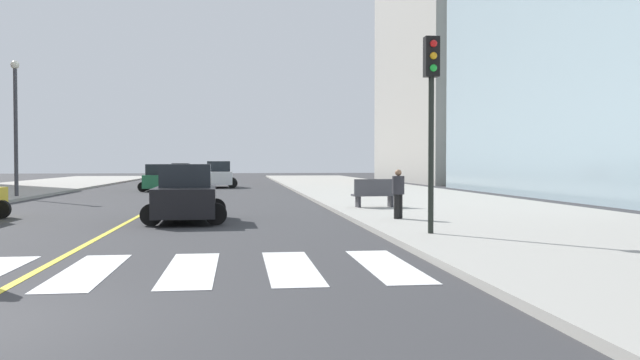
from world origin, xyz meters
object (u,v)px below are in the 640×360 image
at_px(traffic_light_near_corner, 431,96).
at_px(street_lamp, 16,116).
at_px(park_bench, 375,194).
at_px(car_white_fourth, 219,175).
at_px(pedestrian_waiting_east, 398,192).
at_px(car_red_fifth, 181,173).
at_px(car_green_third, 159,178).
at_px(car_black_second, 186,195).

bearing_deg(traffic_light_near_corner, street_lamp, -51.15).
height_order(park_bench, street_lamp, street_lamp).
relative_size(car_white_fourth, park_bench, 2.46).
bearing_deg(pedestrian_waiting_east, park_bench, -133.37).
height_order(car_white_fourth, park_bench, car_white_fourth).
xyz_separation_m(car_white_fourth, traffic_light_near_corner, (6.28, -34.93, 2.66)).
bearing_deg(car_red_fifth, pedestrian_waiting_east, -76.26).
xyz_separation_m(car_white_fourth, car_red_fifth, (-3.93, 12.92, -0.08)).
relative_size(car_white_fourth, car_red_fifth, 1.10).
xyz_separation_m(car_white_fourth, pedestrian_waiting_east, (6.50, -30.66, 0.07)).
xyz_separation_m(car_red_fifth, street_lamp, (-6.23, -27.45, 3.52)).
xyz_separation_m(pedestrian_waiting_east, street_lamp, (-16.65, 16.13, 3.37)).
distance_m(car_green_third, street_lamp, 11.33).
bearing_deg(car_red_fifth, car_black_second, -84.67).
bearing_deg(car_red_fifth, car_green_third, -89.38).
relative_size(car_white_fourth, pedestrian_waiting_east, 2.91).
bearing_deg(car_black_second, pedestrian_waiting_east, 165.58).
relative_size(traffic_light_near_corner, park_bench, 2.66).
distance_m(car_black_second, traffic_light_near_corner, 9.11).
relative_size(traffic_light_near_corner, street_lamp, 0.69).
distance_m(traffic_light_near_corner, park_bench, 10.04).
height_order(car_green_third, pedestrian_waiting_east, car_green_third).
height_order(car_black_second, car_white_fourth, car_white_fourth).
relative_size(car_black_second, car_red_fifth, 1.03).
xyz_separation_m(car_green_third, traffic_light_near_corner, (10.09, -29.10, 2.75)).
xyz_separation_m(car_green_third, pedestrian_waiting_east, (10.31, -24.83, 0.16)).
height_order(car_white_fourth, traffic_light_near_corner, traffic_light_near_corner).
distance_m(car_green_third, park_bench, 22.25).
relative_size(pedestrian_waiting_east, street_lamp, 0.22).
relative_size(car_green_third, traffic_light_near_corner, 0.84).
relative_size(car_green_third, car_red_fifth, 0.99).
bearing_deg(traffic_light_near_corner, car_red_fifth, -77.96).
bearing_deg(car_white_fourth, traffic_light_near_corner, 99.22).
height_order(car_red_fifth, park_bench, car_red_fifth).
height_order(traffic_light_near_corner, park_bench, traffic_light_near_corner).
bearing_deg(pedestrian_waiting_east, traffic_light_near_corner, 47.71).
bearing_deg(car_black_second, car_white_fourth, -92.22).
xyz_separation_m(car_green_third, street_lamp, (-6.34, -8.70, 3.53)).
bearing_deg(car_green_third, car_red_fifth, 88.22).
relative_size(car_white_fourth, street_lamp, 0.64).
distance_m(car_black_second, car_white_fourth, 29.16).
xyz_separation_m(car_black_second, park_bench, (7.09, 3.81, -0.19)).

